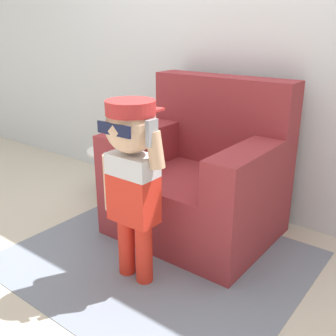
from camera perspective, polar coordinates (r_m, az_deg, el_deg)
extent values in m
plane|color=beige|center=(2.91, 0.67, -8.20)|extent=(10.00, 10.00, 0.00)
cube|color=silver|center=(3.04, 7.59, 18.44)|extent=(10.00, 0.05, 2.60)
cube|color=maroon|center=(2.73, 3.93, -5.12)|extent=(1.04, 0.86, 0.44)
cube|color=maroon|center=(2.82, 7.88, 6.89)|extent=(1.04, 0.21, 0.61)
cube|color=maroon|center=(2.76, -4.23, 3.04)|extent=(0.22, 0.65, 0.27)
cube|color=maroon|center=(2.32, 11.12, -0.63)|extent=(0.22, 0.65, 0.27)
cylinder|color=red|center=(2.32, -6.04, -11.07)|extent=(0.10, 0.10, 0.36)
cylinder|color=red|center=(2.24, -3.49, -12.19)|extent=(0.10, 0.10, 0.36)
cube|color=red|center=(2.13, -5.03, -4.37)|extent=(0.27, 0.15, 0.27)
cube|color=silver|center=(2.06, -5.19, 0.48)|extent=(0.27, 0.15, 0.11)
sphere|color=tan|center=(2.00, -5.37, 5.91)|extent=(0.27, 0.27, 0.27)
cylinder|color=#B22828|center=(1.98, -5.46, 8.72)|extent=(0.25, 0.25, 0.07)
cube|color=#B22828|center=(2.07, -3.15, 8.54)|extent=(0.15, 0.12, 0.01)
cube|color=#0F1433|center=(1.91, -7.90, 5.55)|extent=(0.21, 0.01, 0.06)
cylinder|color=tan|center=(2.22, -8.35, -2.10)|extent=(0.08, 0.08, 0.33)
cylinder|color=tan|center=(1.93, -1.86, 2.61)|extent=(0.11, 0.08, 0.19)
cube|color=gray|center=(1.89, -2.37, 5.12)|extent=(0.02, 0.07, 0.13)
cylinder|color=white|center=(3.41, -7.90, -3.75)|extent=(0.26, 0.26, 0.02)
cylinder|color=white|center=(3.34, -8.05, -0.85)|extent=(0.07, 0.07, 0.39)
cylinder|color=white|center=(3.28, -8.22, 2.48)|extent=(0.40, 0.40, 0.02)
cube|color=gray|center=(2.52, -1.53, -12.95)|extent=(1.71, 1.48, 0.01)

